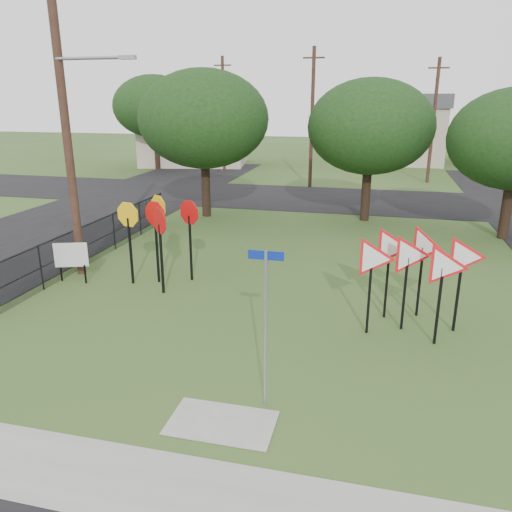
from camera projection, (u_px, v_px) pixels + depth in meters
The scene contains 19 objects.
ground at pixel (253, 361), 11.63m from camera, with size 140.00×140.00×0.00m, color #2E4C1C.
sidewalk at pixel (187, 493), 7.74m from camera, with size 30.00×1.60×0.02m, color gray.
street_left at pixel (59, 227), 23.60m from camera, with size 8.00×50.00×0.02m, color black.
street_far at pixel (333, 199), 30.13m from camera, with size 60.00×8.00×0.02m, color black.
curb_pad at pixel (222, 423), 9.40m from camera, with size 2.00×1.20×0.02m, color gray.
street_name_sign at pixel (266, 321), 9.42m from camera, with size 0.67×0.06×3.22m.
stop_sign_cluster at pixel (159, 223), 16.06m from camera, with size 2.58×2.40×2.75m.
yield_sign_cluster at pixel (416, 259), 12.74m from camera, with size 3.37×2.13×2.63m.
info_board at pixel (71, 256), 16.34m from camera, with size 1.04×0.39×1.35m.
utility_pole_main at pixel (67, 119), 15.85m from camera, with size 3.55×0.33×10.00m.
far_pole_a at pixel (312, 118), 32.90m from camera, with size 1.40×0.24×9.00m.
far_pole_b at pixel (433, 120), 34.86m from camera, with size 1.40×0.24×8.50m.
far_pole_c at pixel (223, 114), 40.27m from camera, with size 1.40×0.24×9.00m.
fence_run at pixel (99, 238), 18.90m from camera, with size 0.05×11.55×1.50m.
house_left at pixel (195, 123), 45.17m from camera, with size 10.58×8.88×7.20m.
house_mid at pixel (398, 128), 46.79m from camera, with size 8.40×8.40×6.20m.
tree_near_left at pixel (204, 119), 24.48m from camera, with size 6.40×6.40×7.27m.
tree_near_mid at pixel (370, 127), 23.68m from camera, with size 6.00×6.00×6.80m.
tree_far_left at pixel (154, 106), 41.46m from camera, with size 6.80×6.80×7.73m.
Camera 1 is at (2.54, -10.02, 5.86)m, focal length 35.00 mm.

